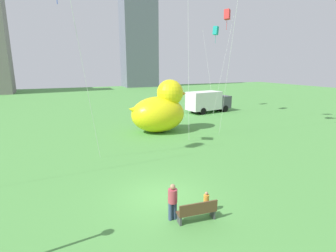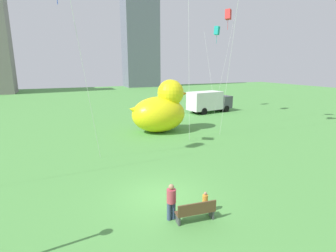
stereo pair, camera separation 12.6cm
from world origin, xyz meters
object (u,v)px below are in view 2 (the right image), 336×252
at_px(person_child, 205,201).
at_px(box_truck, 209,102).
at_px(giant_inflatable_duck, 161,110).
at_px(kite_red, 228,15).
at_px(park_bench, 196,211).
at_px(kite_teal, 217,31).
at_px(person_adult, 171,200).

distance_m(person_child, box_truck, 25.33).
distance_m(giant_inflatable_duck, box_truck, 12.33).
height_order(giant_inflatable_duck, kite_red, kite_red).
relative_size(park_bench, giant_inflatable_duck, 0.28).
bearing_deg(giant_inflatable_duck, park_bench, -106.19).
bearing_deg(giant_inflatable_duck, kite_teal, 37.28).
bearing_deg(park_bench, giant_inflatable_duck, 73.81).
height_order(park_bench, person_child, person_child).
distance_m(park_bench, person_adult, 1.09).
distance_m(park_bench, giant_inflatable_duck, 15.27).
distance_m(person_adult, giant_inflatable_duck, 14.97).
bearing_deg(park_bench, box_truck, 57.08).
bearing_deg(person_adult, box_truck, 54.84).
bearing_deg(kite_red, giant_inflatable_duck, -157.72).
relative_size(person_adult, kite_teal, 0.14).
height_order(box_truck, kite_teal, kite_teal).
bearing_deg(box_truck, giant_inflatable_duck, -143.70).
relative_size(kite_teal, kite_red, 0.91).
bearing_deg(person_child, kite_red, 53.18).
relative_size(park_bench, person_child, 1.73).
xyz_separation_m(park_bench, person_adult, (-0.86, 0.55, 0.40)).
relative_size(person_adult, box_truck, 0.24).
bearing_deg(kite_red, person_adult, -129.98).
xyz_separation_m(park_bench, kite_teal, (16.13, 23.63, 10.38)).
xyz_separation_m(person_child, box_truck, (13.46, 21.43, 0.91)).
bearing_deg(giant_inflatable_duck, box_truck, 36.30).
distance_m(kite_teal, kite_red, 5.31).
relative_size(person_adult, kite_red, 0.12).
relative_size(giant_inflatable_duck, kite_red, 0.47).
xyz_separation_m(box_truck, kite_teal, (1.97, 1.76, 9.40)).
height_order(park_bench, box_truck, box_truck).
xyz_separation_m(giant_inflatable_duck, kite_red, (10.16, 4.16, 9.85)).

